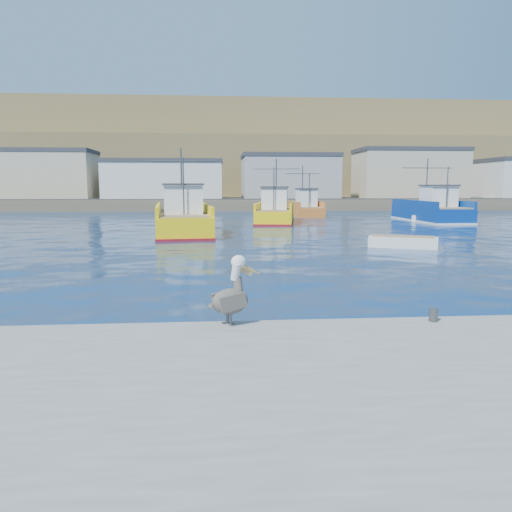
# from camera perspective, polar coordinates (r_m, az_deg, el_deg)

# --- Properties ---
(ground) EXTENTS (260.00, 260.00, 0.00)m
(ground) POSITION_cam_1_polar(r_m,az_deg,el_deg) (14.76, 3.17, -6.07)
(ground) COLOR #06234F
(ground) RESTS_ON ground
(dock) EXTENTS (70.00, 12.00, 0.50)m
(dock) POSITION_cam_1_polar(r_m,az_deg,el_deg) (6.46, 15.00, -23.35)
(dock) COLOR slate
(dock) RESTS_ON ground
(dock_bollards) EXTENTS (36.20, 0.20, 0.30)m
(dock_bollards) POSITION_cam_1_polar(r_m,az_deg,el_deg) (11.46, 8.50, -6.93)
(dock_bollards) COLOR #4C4C4C
(dock_bollards) RESTS_ON dock
(far_shore) EXTENTS (200.00, 81.00, 24.00)m
(far_shore) POSITION_cam_1_polar(r_m,az_deg,el_deg) (123.52, -3.77, 10.49)
(far_shore) COLOR brown
(far_shore) RESTS_ON ground
(trawler_yellow_a) EXTENTS (5.37, 12.09, 6.57)m
(trawler_yellow_a) POSITION_cam_1_polar(r_m,az_deg,el_deg) (38.28, -8.37, 4.14)
(trawler_yellow_a) COLOR yellow
(trawler_yellow_a) RESTS_ON ground
(trawler_yellow_b) EXTENTS (5.17, 10.52, 6.36)m
(trawler_yellow_b) POSITION_cam_1_polar(r_m,az_deg,el_deg) (49.41, 2.22, 4.97)
(trawler_yellow_b) COLOR yellow
(trawler_yellow_b) RESTS_ON ground
(trawler_blue) EXTENTS (5.47, 11.48, 6.53)m
(trawler_blue) POSITION_cam_1_polar(r_m,az_deg,el_deg) (54.34, 19.41, 4.87)
(trawler_blue) COLOR navy
(trawler_blue) RESTS_ON ground
(boat_orange) EXTENTS (4.33, 8.45, 6.07)m
(boat_orange) POSITION_cam_1_polar(r_m,az_deg,el_deg) (60.69, 5.55, 5.55)
(boat_orange) COLOR orange
(boat_orange) RESTS_ON ground
(skiff_mid) EXTENTS (4.10, 2.84, 0.84)m
(skiff_mid) POSITION_cam_1_polar(r_m,az_deg,el_deg) (30.52, 16.44, 1.44)
(skiff_mid) COLOR silver
(skiff_mid) RESTS_ON ground
(skiff_far) EXTENTS (3.30, 3.90, 0.83)m
(skiff_far) POSITION_cam_1_polar(r_m,az_deg,el_deg) (54.74, 18.51, 4.11)
(skiff_far) COLOR silver
(skiff_far) RESTS_ON ground
(pelican) EXTENTS (1.24, 0.80, 1.56)m
(pelican) POSITION_cam_1_polar(r_m,az_deg,el_deg) (11.16, -2.78, -4.51)
(pelican) COLOR #595451
(pelican) RESTS_ON dock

